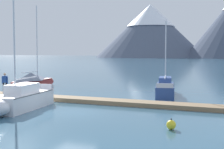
{
  "coord_description": "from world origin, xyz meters",
  "views": [
    {
      "loc": [
        10.72,
        -17.86,
        3.74
      ],
      "look_at": [
        0.0,
        6.0,
        2.0
      ],
      "focal_mm": 53.0,
      "sensor_mm": 36.0,
      "label": 1
    }
  ],
  "objects": [
    {
      "name": "mooring_buoy_channel_marker",
      "position": [
        6.85,
        -2.23,
        0.23
      ],
      "size": [
        0.47,
        0.47,
        0.55
      ],
      "color": "yellow",
      "rests_on": "ground"
    },
    {
      "name": "person_on_dock",
      "position": [
        -9.23,
        4.11,
        1.26
      ],
      "size": [
        0.58,
        0.29,
        1.69
      ],
      "color": "#232328",
      "rests_on": "dock"
    },
    {
      "name": "sailboat_nearest_berth",
      "position": [
        -10.87,
        10.23,
        0.81
      ],
      "size": [
        2.52,
        7.15,
        8.67
      ],
      "color": "#B2332D",
      "rests_on": "ground"
    },
    {
      "name": "sailboat_mid_dock_port",
      "position": [
        3.13,
        10.51,
        0.63
      ],
      "size": [
        3.07,
        7.26,
        6.48
      ],
      "color": "navy",
      "rests_on": "ground"
    },
    {
      "name": "ground_plane",
      "position": [
        0.0,
        0.0,
        0.0
      ],
      "size": [
        700.0,
        700.0,
        0.0
      ],
      "primitive_type": "plane",
      "color": "#335B75"
    },
    {
      "name": "sailboat_second_berth",
      "position": [
        -3.49,
        -0.88,
        0.68
      ],
      "size": [
        2.67,
        6.62,
        8.6
      ],
      "color": "silver",
      "rests_on": "ground"
    },
    {
      "name": "mountain_west_summit",
      "position": [
        -67.89,
        229.82,
        21.41
      ],
      "size": [
        84.59,
        84.59,
        41.04
      ],
      "color": "#4C566B",
      "rests_on": "ground"
    },
    {
      "name": "dock",
      "position": [
        0.0,
        4.0,
        0.14
      ],
      "size": [
        28.12,
        2.19,
        0.3
      ],
      "color": "#846B4C",
      "rests_on": "ground"
    }
  ]
}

